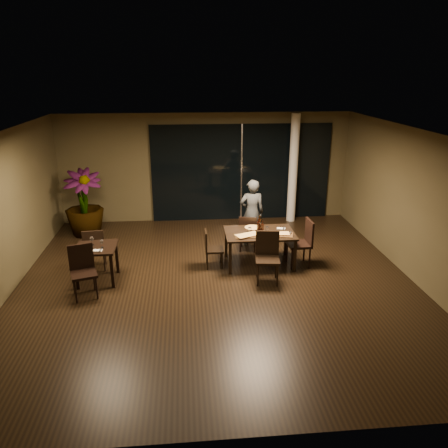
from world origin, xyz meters
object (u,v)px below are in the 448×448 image
chair_main_far (248,232)px  bottle_c (259,223)px  main_table (260,236)px  bottle_b (262,227)px  side_table (96,252)px  chair_side_far (95,248)px  chair_side_near (83,268)px  potted_plant (84,203)px  chair_main_near (267,254)px  bottle_a (258,225)px  chair_main_left (211,247)px  chair_main_right (303,240)px  diner (252,213)px

chair_main_far → bottle_c: (0.15, -0.64, 0.43)m
main_table → bottle_b: bottle_b is taller
side_table → chair_side_far: 0.53m
chair_side_far → chair_side_near: (-0.02, -1.07, 0.03)m
potted_plant → bottle_c: potted_plant is taller
chair_main_near → bottle_a: 0.91m
potted_plant → chair_side_far: bearing=-73.8°
side_table → chair_side_far: chair_side_far is taller
chair_side_far → bottle_c: (3.54, 0.10, 0.39)m
main_table → chair_side_far: chair_side_far is taller
chair_main_near → chair_main_left: 1.33m
chair_main_left → chair_side_near: bearing=112.6°
bottle_a → chair_main_far: bearing=100.7°
chair_main_right → potted_plant: potted_plant is taller
chair_side_near → diner: (3.56, 2.25, 0.26)m
main_table → chair_main_far: 0.78m
main_table → bottle_c: bearing=85.6°
potted_plant → chair_main_near: bearing=-35.6°
chair_main_left → diner: diner is taller
main_table → potted_plant: potted_plant is taller
chair_main_far → chair_main_right: 1.40m
chair_side_far → diner: 3.74m
side_table → bottle_c: bottle_c is taller
chair_main_far → bottle_b: (0.21, -0.73, 0.38)m
chair_main_right → chair_side_near: (-4.49, -0.94, -0.02)m
chair_side_far → bottle_a: size_ratio=3.27×
potted_plant → bottle_b: bearing=-27.6°
potted_plant → bottle_c: (4.19, -2.13, 0.06)m
chair_main_near → diner: size_ratio=0.63×
chair_side_far → diner: diner is taller
chair_main_near → bottle_c: (-0.02, 0.88, 0.35)m
main_table → chair_main_far: (-0.15, 0.74, -0.18)m
bottle_a → bottle_b: (0.08, -0.06, -0.02)m
chair_main_right → bottle_b: bearing=-101.6°
chair_main_near → diner: bearing=97.9°
side_table → chair_main_far: size_ratio=0.90×
bottle_a → bottle_b: 0.10m
diner → chair_main_right: bearing=124.0°
main_table → chair_main_left: size_ratio=1.79×
bottle_c → potted_plant: bearing=153.1°
side_table → chair_main_right: bearing=4.8°
bottle_c → chair_side_far: bearing=-178.4°
chair_main_left → chair_main_right: 2.02m
main_table → diner: (0.01, 1.18, 0.14)m
chair_main_near → potted_plant: size_ratio=0.60×
side_table → chair_side_far: (-0.13, 0.50, -0.10)m
side_table → diner: size_ratio=0.49×
chair_main_near → chair_main_right: 1.12m
bottle_b → bottle_c: size_ratio=0.75×
chair_main_left → bottle_b: bearing=-87.5°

